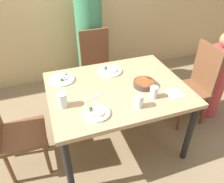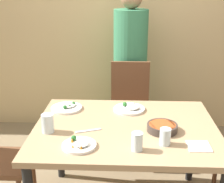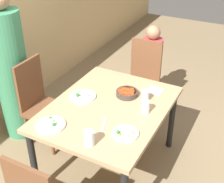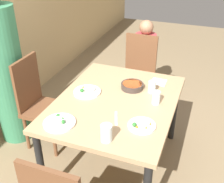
{
  "view_description": "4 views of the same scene",
  "coord_description": "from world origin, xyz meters",
  "px_view_note": "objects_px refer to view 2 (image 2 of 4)",
  "views": [
    {
      "loc": [
        -0.61,
        -1.59,
        1.9
      ],
      "look_at": [
        -0.08,
        -0.08,
        0.76
      ],
      "focal_mm": 35.0,
      "sensor_mm": 36.0,
      "label": 1
    },
    {
      "loc": [
        -0.01,
        -2.01,
        1.71
      ],
      "look_at": [
        -0.1,
        0.02,
        0.99
      ],
      "focal_mm": 50.0,
      "sensor_mm": 36.0,
      "label": 2
    },
    {
      "loc": [
        -2.07,
        -1.11,
        2.33
      ],
      "look_at": [
        -0.01,
        -0.04,
        0.92
      ],
      "focal_mm": 50.0,
      "sensor_mm": 36.0,
      "label": 3
    },
    {
      "loc": [
        -1.95,
        -0.69,
        2.03
      ],
      "look_at": [
        -0.01,
        0.04,
        0.82
      ],
      "focal_mm": 45.0,
      "sensor_mm": 36.0,
      "label": 4
    }
  ],
  "objects_px": {
    "person_adult": "(130,75)",
    "plate_rice_adult": "(67,107)",
    "chair_adult_spot": "(130,110)",
    "bowl_curry": "(162,127)",
    "glass_water_tall": "(48,123)"
  },
  "relations": [
    {
      "from": "plate_rice_adult",
      "to": "glass_water_tall",
      "type": "relative_size",
      "value": 1.93
    },
    {
      "from": "chair_adult_spot",
      "to": "person_adult",
      "type": "height_order",
      "value": "person_adult"
    },
    {
      "from": "chair_adult_spot",
      "to": "glass_water_tall",
      "type": "height_order",
      "value": "chair_adult_spot"
    },
    {
      "from": "chair_adult_spot",
      "to": "glass_water_tall",
      "type": "relative_size",
      "value": 7.53
    },
    {
      "from": "person_adult",
      "to": "bowl_curry",
      "type": "distance_m",
      "value": 1.27
    },
    {
      "from": "bowl_curry",
      "to": "person_adult",
      "type": "bearing_deg",
      "value": 99.34
    },
    {
      "from": "plate_rice_adult",
      "to": "bowl_curry",
      "type": "bearing_deg",
      "value": -26.57
    },
    {
      "from": "person_adult",
      "to": "glass_water_tall",
      "type": "height_order",
      "value": "person_adult"
    },
    {
      "from": "bowl_curry",
      "to": "glass_water_tall",
      "type": "distance_m",
      "value": 0.78
    },
    {
      "from": "chair_adult_spot",
      "to": "plate_rice_adult",
      "type": "bearing_deg",
      "value": -132.72
    },
    {
      "from": "plate_rice_adult",
      "to": "chair_adult_spot",
      "type": "bearing_deg",
      "value": 47.28
    },
    {
      "from": "person_adult",
      "to": "plate_rice_adult",
      "type": "height_order",
      "value": "person_adult"
    },
    {
      "from": "bowl_curry",
      "to": "chair_adult_spot",
      "type": "bearing_deg",
      "value": 102.69
    },
    {
      "from": "chair_adult_spot",
      "to": "bowl_curry",
      "type": "bearing_deg",
      "value": -77.31
    },
    {
      "from": "glass_water_tall",
      "to": "plate_rice_adult",
      "type": "bearing_deg",
      "value": 82.38
    }
  ]
}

